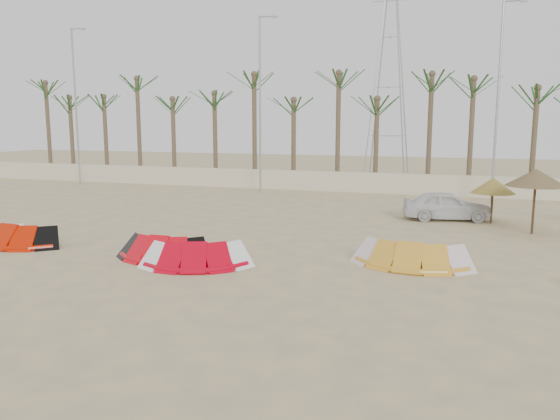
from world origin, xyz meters
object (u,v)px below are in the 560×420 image
(kite_grey, at_px, (1,230))
(parasol_mid, at_px, (536,178))
(kite_red_mid, at_px, (167,246))
(kite_red_right, at_px, (201,252))
(car, at_px, (446,206))
(kite_red_left, at_px, (23,233))
(parasol_left, at_px, (493,186))
(kite_orange, at_px, (412,252))

(kite_grey, height_order, parasol_mid, parasol_mid)
(kite_red_mid, xyz_separation_m, kite_red_right, (1.48, -0.47, 0.00))
(parasol_mid, distance_m, car, 4.41)
(kite_red_right, bearing_deg, kite_red_left, 175.18)
(kite_red_mid, bearing_deg, kite_red_left, 178.32)
(car, bearing_deg, kite_red_right, 135.45)
(kite_red_right, relative_size, parasol_mid, 1.40)
(kite_red_left, xyz_separation_m, kite_red_mid, (6.22, -0.18, -0.00))
(kite_red_mid, height_order, car, car)
(kite_grey, xyz_separation_m, kite_red_right, (8.95, -0.85, 0.00))
(kite_red_right, xyz_separation_m, parasol_mid, (10.63, 8.68, 1.89))
(kite_grey, height_order, kite_red_mid, same)
(parasol_left, xyz_separation_m, car, (-1.95, 0.26, -1.04))
(kite_grey, xyz_separation_m, car, (16.14, 10.08, 0.26))
(kite_red_left, distance_m, kite_red_right, 7.73)
(parasol_mid, bearing_deg, parasol_left, 126.82)
(kite_orange, height_order, parasol_left, parasol_left)
(kite_red_mid, height_order, parasol_mid, parasol_mid)
(kite_red_left, height_order, car, car)
(kite_red_right, bearing_deg, kite_red_mid, 162.50)
(kite_red_mid, relative_size, kite_red_right, 0.87)
(kite_red_left, bearing_deg, kite_red_right, -4.82)
(kite_red_mid, bearing_deg, parasol_left, 43.81)
(kite_red_left, xyz_separation_m, kite_orange, (14.11, 1.53, 0.00))
(parasol_left, distance_m, car, 2.23)
(parasol_left, bearing_deg, parasol_mid, -53.18)
(kite_red_mid, bearing_deg, parasol_mid, 34.16)
(kite_orange, distance_m, parasol_left, 9.01)
(parasol_mid, relative_size, car, 0.67)
(kite_red_left, height_order, kite_red_mid, same)
(kite_grey, distance_m, kite_red_left, 1.26)
(kite_orange, bearing_deg, kite_red_mid, -167.79)
(kite_red_right, distance_m, parasol_mid, 13.85)
(parasol_mid, bearing_deg, kite_red_mid, -145.84)
(parasol_left, relative_size, car, 0.52)
(parasol_left, bearing_deg, car, 172.34)
(kite_red_right, height_order, car, car)
(kite_red_left, xyz_separation_m, parasol_mid, (18.33, 8.03, 1.88))
(kite_red_right, relative_size, kite_orange, 1.00)
(kite_red_left, bearing_deg, kite_red_mid, -1.68)
(kite_red_mid, distance_m, parasol_left, 14.79)
(kite_red_left, xyz_separation_m, car, (14.89, 10.28, 0.26))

